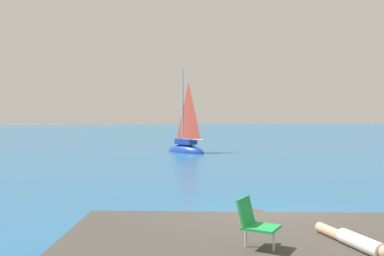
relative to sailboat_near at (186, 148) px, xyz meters
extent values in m
plane|color=#236093|center=(0.61, -19.14, -0.34)|extent=(160.00, 160.00, 0.00)
cube|color=#393C31|center=(0.74, -20.20, -0.34)|extent=(1.58, 1.72, 0.86)
cube|color=#3C3532|center=(0.19, -20.03, -0.34)|extent=(1.96, 2.00, 1.05)
ellipsoid|color=#193D99|center=(-0.01, 0.01, -0.34)|extent=(2.96, 3.20, 1.12)
cube|color=#193D99|center=(-0.01, 0.01, 0.41)|extent=(1.52, 1.59, 0.37)
cylinder|color=#B7B7BC|center=(-0.21, 0.25, 2.76)|extent=(0.12, 0.12, 5.08)
cylinder|color=#B2B2B7|center=(0.45, -0.53, 0.58)|extent=(1.39, 1.61, 0.10)
pyramid|color=#DB4C38|center=(0.16, -0.19, 2.56)|extent=(1.10, 1.28, 3.86)
cylinder|color=white|center=(1.13, -22.88, 0.44)|extent=(0.44, 0.93, 0.24)
cylinder|color=tan|center=(0.95, -22.15, 0.41)|extent=(0.34, 0.72, 0.18)
cube|color=green|center=(-0.42, -22.69, 0.67)|extent=(0.70, 0.69, 0.04)
cube|color=green|center=(-0.64, -22.55, 0.90)|extent=(0.39, 0.48, 0.45)
cylinder|color=silver|center=(-0.25, -22.81, 0.50)|extent=(0.04, 0.04, 0.35)
cylinder|color=silver|center=(-0.64, -22.55, 0.50)|extent=(0.04, 0.04, 0.35)
camera|label=1|loc=(-2.09, -29.37, 2.52)|focal=40.59mm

